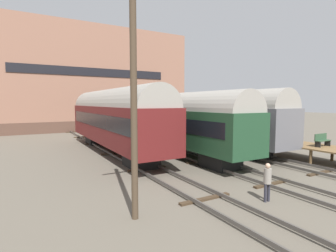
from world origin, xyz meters
name	(u,v)px	position (x,y,z in m)	size (l,w,h in m)	color
ground_plane	(232,171)	(0.00, 0.00, 0.00)	(200.00, 200.00, 0.00)	#60594C
track_left	(171,179)	(-4.38, 0.00, 0.14)	(2.60, 60.00, 0.26)	#4C4742
track_middle	(232,169)	(0.00, 0.00, 0.14)	(2.60, 60.00, 0.26)	#4C4742
track_right	(279,161)	(4.38, 0.00, 0.14)	(2.60, 60.00, 0.26)	#4C4742
train_car_green	(180,120)	(0.00, 6.08, 2.86)	(2.93, 15.27, 5.03)	black
train_car_grey	(206,116)	(4.38, 8.21, 2.99)	(2.99, 18.06, 5.25)	black
train_car_maroon	(113,117)	(-4.38, 9.65, 3.06)	(3.12, 17.56, 5.39)	black
station_platform	(322,148)	(7.16, -1.40, 1.04)	(2.92, 11.01, 1.13)	brown
bench	(322,140)	(7.34, -1.24, 1.62)	(1.40, 0.40, 0.91)	#2D4C33
person_worker	(267,179)	(-2.20, -4.46, 1.01)	(0.32, 0.32, 1.68)	#282833
utility_pole	(134,84)	(-7.74, -3.19, 4.88)	(1.80, 0.24, 9.44)	#473828
warehouse_building	(86,80)	(-1.48, 32.33, 7.90)	(31.58, 10.20, 15.80)	brown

